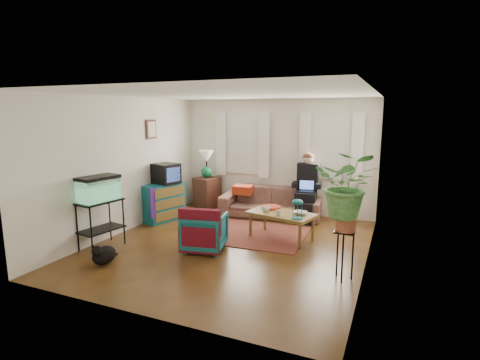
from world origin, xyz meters
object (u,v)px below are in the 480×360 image
at_px(dresser, 163,202).
at_px(armchair, 205,230).
at_px(aquarium_stand, 101,224).
at_px(coffee_table, 281,226).
at_px(plant_stand, 344,255).
at_px(sofa, 270,197).
at_px(side_table, 207,193).

xyz_separation_m(dresser, armchair, (1.66, -1.21, -0.06)).
xyz_separation_m(dresser, aquarium_stand, (-0.01, -1.83, 0.01)).
height_order(aquarium_stand, coffee_table, aquarium_stand).
bearing_deg(plant_stand, coffee_table, 134.49).
xyz_separation_m(coffee_table, plant_stand, (1.30, -1.33, 0.11)).
bearing_deg(coffee_table, dresser, -169.60).
distance_m(armchair, coffee_table, 1.47).
xyz_separation_m(aquarium_stand, coffee_table, (2.70, 1.66, -0.17)).
height_order(sofa, plant_stand, sofa).
bearing_deg(aquarium_stand, coffee_table, 41.39).
bearing_deg(side_table, plant_stand, -37.90).
xyz_separation_m(armchair, plant_stand, (2.33, -0.28, 0.01)).
relative_size(sofa, plant_stand, 3.09).
relative_size(dresser, armchair, 1.29).
xyz_separation_m(sofa, plant_stand, (1.97, -2.69, -0.07)).
bearing_deg(dresser, aquarium_stand, -73.66).
xyz_separation_m(dresser, plant_stand, (4.00, -1.49, -0.04)).
bearing_deg(armchair, sofa, -109.66).
distance_m(aquarium_stand, plant_stand, 4.02).
bearing_deg(coffee_table, sofa, 129.92).
bearing_deg(sofa, aquarium_stand, -130.67).
relative_size(coffee_table, plant_stand, 1.66).
height_order(side_table, aquarium_stand, aquarium_stand).
distance_m(sofa, coffee_table, 1.53).
bearing_deg(dresser, side_table, 92.58).
height_order(side_table, dresser, dresser).
bearing_deg(aquarium_stand, plant_stand, 14.56).
distance_m(dresser, aquarium_stand, 1.83).
bearing_deg(dresser, coffee_table, 13.20).
distance_m(dresser, coffee_table, 2.70).
bearing_deg(aquarium_stand, side_table, 93.50).
distance_m(sofa, armchair, 2.44).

